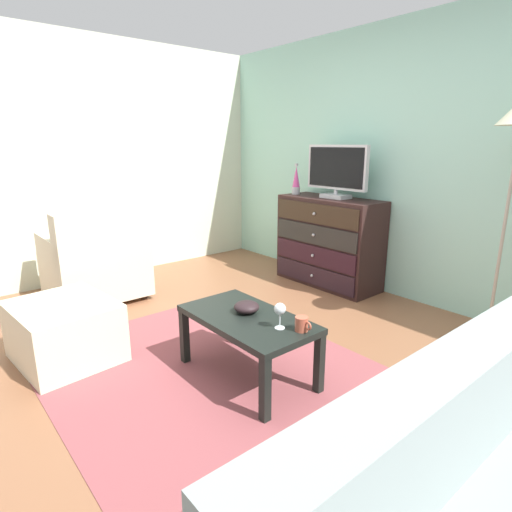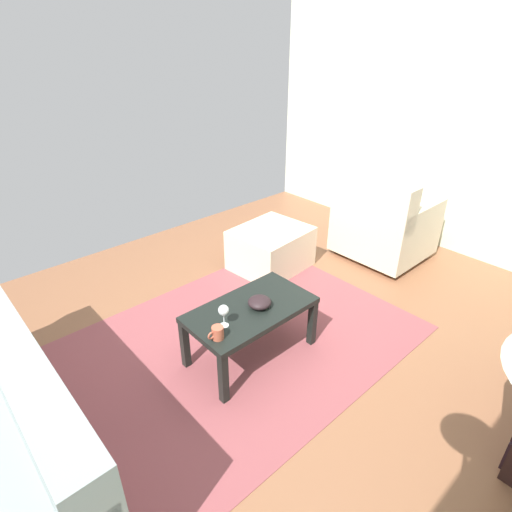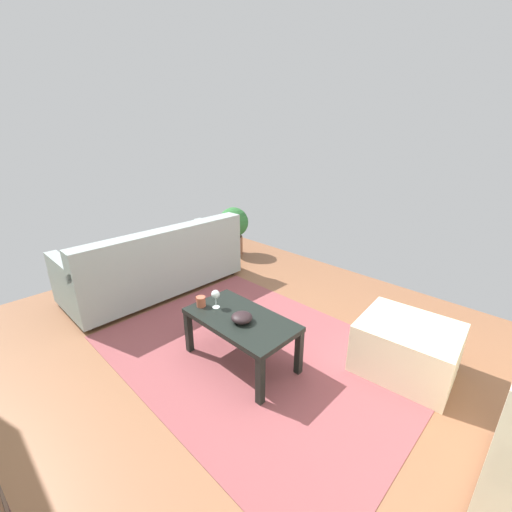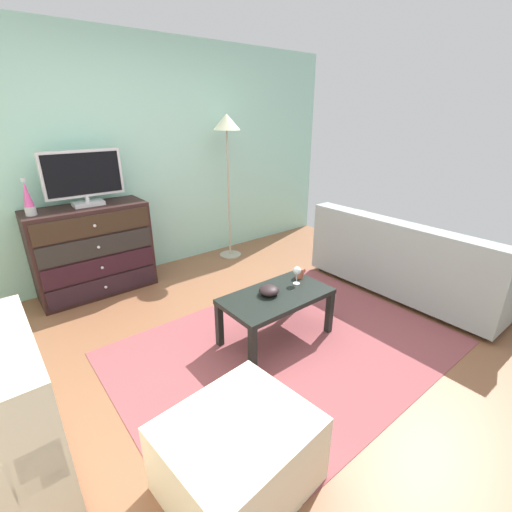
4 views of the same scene
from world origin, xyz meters
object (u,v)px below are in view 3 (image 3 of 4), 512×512
object	(u,v)px
couch_large	(157,265)
potted_plant	(234,226)
ottoman	(406,348)
mug	(201,301)
bowl_decorative	(242,317)
coffee_table	(241,324)
wine_glass	(216,295)

from	to	relation	value
couch_large	potted_plant	distance (m)	1.47
ottoman	potted_plant	size ratio (longest dim) A/B	0.97
mug	bowl_decorative	size ratio (longest dim) A/B	0.70
potted_plant	coffee_table	bearing A→B (deg)	139.17
mug	coffee_table	bearing A→B (deg)	-163.64
mug	wine_glass	bearing A→B (deg)	-146.07
ottoman	potted_plant	world-z (taller)	potted_plant
wine_glass	mug	size ratio (longest dim) A/B	1.38
wine_glass	ottoman	world-z (taller)	wine_glass
wine_glass	mug	distance (m)	0.15
wine_glass	bowl_decorative	distance (m)	0.32
coffee_table	bowl_decorative	world-z (taller)	bowl_decorative
coffee_table	mug	world-z (taller)	mug
ottoman	mug	bearing A→B (deg)	34.53
coffee_table	potted_plant	xyz separation A→B (m)	(1.91, -1.65, 0.07)
bowl_decorative	ottoman	xyz separation A→B (m)	(-0.94, -0.86, -0.25)
couch_large	ottoman	xyz separation A→B (m)	(-2.64, -0.62, -0.11)
coffee_table	couch_large	bearing A→B (deg)	-7.26
mug	couch_large	bearing A→B (deg)	-13.94
wine_glass	couch_large	world-z (taller)	couch_large
potted_plant	ottoman	bearing A→B (deg)	164.21
wine_glass	bowl_decorative	size ratio (longest dim) A/B	0.96
bowl_decorative	couch_large	xyz separation A→B (m)	(1.70, -0.25, -0.14)
coffee_table	couch_large	xyz separation A→B (m)	(1.65, -0.21, -0.04)
coffee_table	potted_plant	world-z (taller)	potted_plant
wine_glass	mug	world-z (taller)	wine_glass
potted_plant	bowl_decorative	bearing A→B (deg)	139.32
couch_large	potted_plant	size ratio (longest dim) A/B	2.75
couch_large	bowl_decorative	bearing A→B (deg)	171.79
coffee_table	mug	bearing A→B (deg)	16.36
coffee_table	ottoman	xyz separation A→B (m)	(-0.99, -0.83, -0.15)
ottoman	potted_plant	bearing A→B (deg)	-15.79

